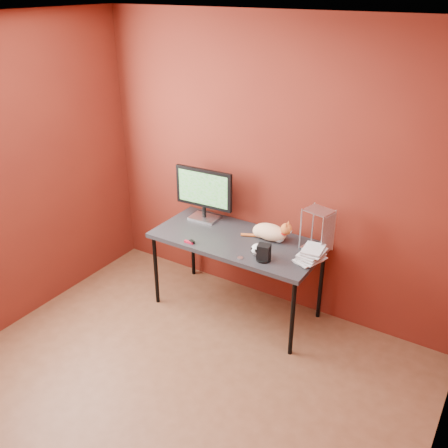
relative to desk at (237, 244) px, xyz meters
The scene contains 11 objects.
room 1.57m from the desk, 83.75° to the right, with size 3.52×3.52×2.61m.
desk is the anchor object (origin of this frame).
monitor 0.60m from the desk, 158.70° to the left, with size 0.58×0.20×0.50m.
cat 0.32m from the desk, 29.11° to the left, with size 0.46×0.17×0.22m.
skull_mug 0.35m from the desk, 29.06° to the right, with size 0.10×0.11×0.10m.
speaker 0.44m from the desk, 28.98° to the right, with size 0.12×0.12×0.14m.
book_stack 0.94m from the desk, ahead, with size 0.23×0.26×1.29m.
wire_rack 0.73m from the desk, 16.02° to the left, with size 0.25×0.22×0.37m.
pocket_knife 0.43m from the desk, 136.94° to the right, with size 0.09×0.02×0.02m, color #B10D27.
black_gadget 0.41m from the desk, 136.10° to the right, with size 0.05×0.03×0.02m, color black.
washer 0.34m from the desk, 54.82° to the right, with size 0.05×0.05×0.00m, color silver.
Camera 1 is at (1.81, -1.98, 2.81)m, focal length 40.00 mm.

